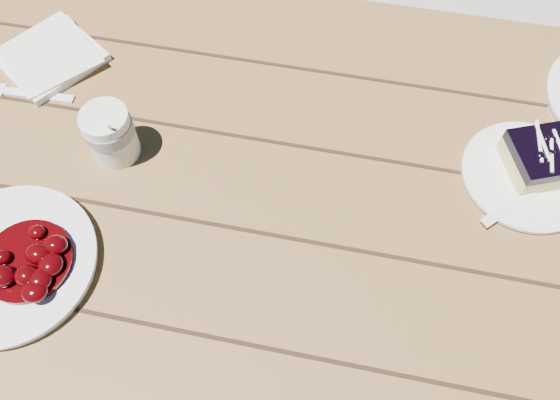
% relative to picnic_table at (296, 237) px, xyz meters
% --- Properties ---
extents(ground, '(60.00, 60.00, 0.00)m').
position_rel_picnic_table_xyz_m(ground, '(0.00, 0.00, -0.59)').
color(ground, '#A9A499').
rests_on(ground, ground).
extents(picnic_table, '(2.00, 1.55, 0.75)m').
position_rel_picnic_table_xyz_m(picnic_table, '(0.00, 0.00, 0.00)').
color(picnic_table, brown).
rests_on(picnic_table, ground).
extents(main_plate, '(0.24, 0.24, 0.02)m').
position_rel_picnic_table_xyz_m(main_plate, '(-0.37, -0.20, 0.17)').
color(main_plate, white).
rests_on(main_plate, picnic_table).
extents(goulash_stew, '(0.12, 0.12, 0.04)m').
position_rel_picnic_table_xyz_m(goulash_stew, '(-0.34, -0.19, 0.20)').
color(goulash_stew, '#3E0205').
rests_on(goulash_stew, main_plate).
extents(dessert_plate, '(0.19, 0.19, 0.01)m').
position_rel_picnic_table_xyz_m(dessert_plate, '(0.33, 0.09, 0.17)').
color(dessert_plate, white).
rests_on(dessert_plate, picnic_table).
extents(blueberry_cake, '(0.12, 0.12, 0.05)m').
position_rel_picnic_table_xyz_m(blueberry_cake, '(0.34, 0.11, 0.20)').
color(blueberry_cake, '#E9D27F').
rests_on(blueberry_cake, dessert_plate).
extents(fork_dessert, '(0.13, 0.13, 0.00)m').
position_rel_picnic_table_xyz_m(fork_dessert, '(0.31, 0.04, 0.17)').
color(fork_dessert, white).
rests_on(fork_dessert, dessert_plate).
extents(coffee_cup, '(0.07, 0.07, 0.09)m').
position_rel_picnic_table_xyz_m(coffee_cup, '(-0.29, 0.02, 0.21)').
color(coffee_cup, white).
rests_on(coffee_cup, picnic_table).
extents(napkin_stack, '(0.21, 0.21, 0.01)m').
position_rel_picnic_table_xyz_m(napkin_stack, '(-0.47, 0.17, 0.17)').
color(napkin_stack, white).
rests_on(napkin_stack, picnic_table).
extents(fork_table, '(0.16, 0.03, 0.00)m').
position_rel_picnic_table_xyz_m(fork_table, '(-0.46, 0.09, 0.16)').
color(fork_table, white).
rests_on(fork_table, picnic_table).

